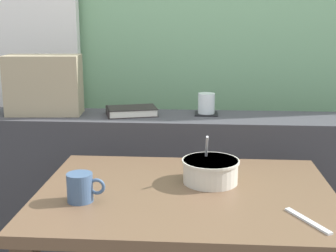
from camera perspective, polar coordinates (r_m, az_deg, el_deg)
name	(u,v)px	position (r m, az deg, el deg)	size (l,w,h in m)	color
curtain_left_panel	(25,11)	(2.62, -17.17, 13.38)	(0.56, 0.06, 2.50)	white
dark_console_ledge	(192,202)	(2.13, 2.91, -9.37)	(2.80, 0.29, 0.80)	#38383D
breakfast_table	(186,227)	(1.51, 2.19, -12.32)	(0.92, 0.68, 0.70)	brown
coaster_square	(206,114)	(2.06, 4.71, 1.51)	(0.10, 0.10, 0.01)	black
juice_glass	(206,104)	(2.05, 4.74, 2.70)	(0.07, 0.07, 0.09)	white
closed_book	(131,111)	(2.04, -4.56, 1.84)	(0.25, 0.19, 0.03)	black
throw_pillow	(44,85)	(2.10, -15.00, 4.89)	(0.32, 0.14, 0.26)	tan
soup_bowl	(210,171)	(1.52, 5.24, -5.53)	(0.19, 0.19, 0.16)	beige
fork_utensil	(308,221)	(1.30, 16.78, -11.08)	(0.02, 0.17, 0.01)	silver
ceramic_mug	(81,187)	(1.39, -10.68, -7.43)	(0.11, 0.08, 0.08)	#3D567A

